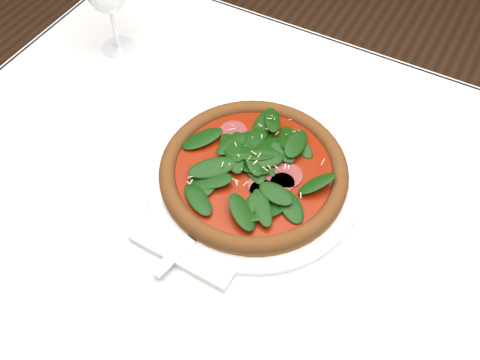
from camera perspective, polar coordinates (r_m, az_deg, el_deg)
The scene contains 5 objects.
dining_table at distance 0.91m, azimuth 4.00°, elevation -5.90°, with size 1.21×0.81×0.75m.
plate at distance 0.84m, azimuth 1.45°, elevation 0.37°, with size 0.34×0.34×0.01m.
pizza at distance 0.83m, azimuth 1.47°, elevation 1.19°, with size 0.31×0.31×0.04m.
napkin at distance 0.78m, azimuth -5.38°, elevation -6.84°, with size 0.16×0.08×0.01m, color silver.
fork at distance 0.78m, azimuth -3.84°, elevation -4.99°, with size 0.05×0.18×0.00m.
Camera 1 is at (0.17, -0.44, 1.43)m, focal length 40.00 mm.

